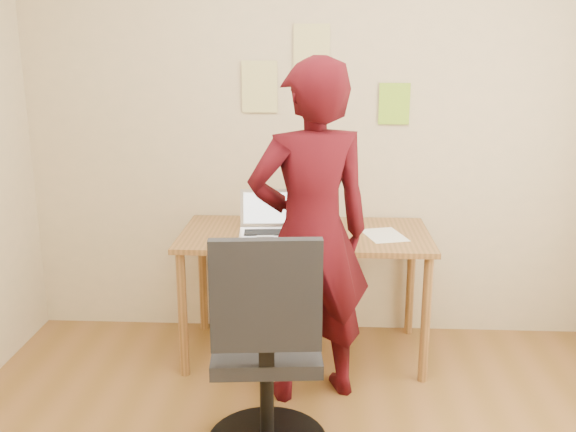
# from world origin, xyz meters

# --- Properties ---
(room) EXTENTS (3.58, 3.58, 2.78)m
(room) POSITION_xyz_m (0.00, 0.00, 1.35)
(room) COLOR brown
(room) RESTS_ON ground
(desk) EXTENTS (1.40, 0.70, 0.74)m
(desk) POSITION_xyz_m (-0.04, 1.38, 0.65)
(desk) COLOR #8F5F31
(desk) RESTS_ON ground
(laptop) EXTENTS (0.33, 0.30, 0.22)m
(laptop) POSITION_xyz_m (-0.26, 1.38, 0.79)
(laptop) COLOR silver
(laptop) RESTS_ON desk
(paper_sheet) EXTENTS (0.27, 0.33, 0.00)m
(paper_sheet) POSITION_xyz_m (0.40, 1.35, 0.74)
(paper_sheet) COLOR white
(paper_sheet) RESTS_ON desk
(phone) EXTENTS (0.13, 0.14, 0.01)m
(phone) POSITION_xyz_m (0.17, 1.17, 0.75)
(phone) COLOR black
(phone) RESTS_ON desk
(wall_note_left) EXTENTS (0.21, 0.00, 0.30)m
(wall_note_left) POSITION_xyz_m (-0.33, 1.74, 1.53)
(wall_note_left) COLOR #D7CE80
(wall_note_left) RESTS_ON room
(wall_note_mid) EXTENTS (0.21, 0.00, 0.30)m
(wall_note_mid) POSITION_xyz_m (-0.02, 1.74, 1.73)
(wall_note_mid) COLOR #D7CE80
(wall_note_mid) RESTS_ON room
(wall_note_right) EXTENTS (0.18, 0.00, 0.24)m
(wall_note_right) POSITION_xyz_m (0.47, 1.74, 1.43)
(wall_note_right) COLOR #8DC92D
(wall_note_right) RESTS_ON room
(office_chair) EXTENTS (0.54, 0.54, 1.05)m
(office_chair) POSITION_xyz_m (-0.18, 0.39, 0.45)
(office_chair) COLOR black
(office_chair) RESTS_ON ground
(person) EXTENTS (0.72, 0.59, 1.72)m
(person) POSITION_xyz_m (-0.00, 0.93, 0.86)
(person) COLOR #3D080E
(person) RESTS_ON ground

